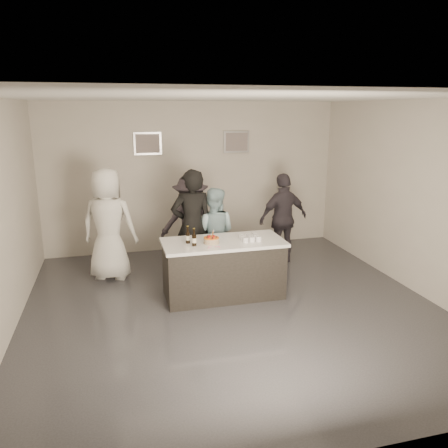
# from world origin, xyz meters

# --- Properties ---
(floor) EXTENTS (6.00, 6.00, 0.00)m
(floor) POSITION_xyz_m (0.00, 0.00, 0.00)
(floor) COLOR #3D3D42
(floor) RESTS_ON ground
(ceiling) EXTENTS (6.00, 6.00, 0.00)m
(ceiling) POSITION_xyz_m (0.00, 0.00, 3.00)
(ceiling) COLOR white
(wall_back) EXTENTS (6.00, 0.04, 3.00)m
(wall_back) POSITION_xyz_m (0.00, 3.00, 1.50)
(wall_back) COLOR beige
(wall_back) RESTS_ON ground
(wall_front) EXTENTS (6.00, 0.04, 3.00)m
(wall_front) POSITION_xyz_m (0.00, -3.00, 1.50)
(wall_front) COLOR beige
(wall_front) RESTS_ON ground
(wall_right) EXTENTS (0.04, 6.00, 3.00)m
(wall_right) POSITION_xyz_m (3.00, 0.00, 1.50)
(wall_right) COLOR beige
(wall_right) RESTS_ON ground
(picture_left) EXTENTS (0.54, 0.04, 0.44)m
(picture_left) POSITION_xyz_m (-0.90, 2.97, 2.20)
(picture_left) COLOR #B2B2B7
(picture_left) RESTS_ON wall_back
(picture_right) EXTENTS (0.54, 0.04, 0.44)m
(picture_right) POSITION_xyz_m (0.90, 2.97, 2.20)
(picture_right) COLOR #B2B2B7
(picture_right) RESTS_ON wall_back
(bar_counter) EXTENTS (1.86, 0.86, 0.90)m
(bar_counter) POSITION_xyz_m (-0.03, 0.44, 0.45)
(bar_counter) COLOR white
(bar_counter) RESTS_ON ground
(cake) EXTENTS (0.23, 0.23, 0.08)m
(cake) POSITION_xyz_m (-0.23, 0.37, 0.94)
(cake) COLOR orange
(cake) RESTS_ON bar_counter
(beer_bottle_a) EXTENTS (0.07, 0.07, 0.26)m
(beer_bottle_a) POSITION_xyz_m (-0.57, 0.46, 1.03)
(beer_bottle_a) COLOR black
(beer_bottle_a) RESTS_ON bar_counter
(beer_bottle_b) EXTENTS (0.07, 0.07, 0.26)m
(beer_bottle_b) POSITION_xyz_m (-0.50, 0.31, 1.03)
(beer_bottle_b) COLOR black
(beer_bottle_b) RESTS_ON bar_counter
(tumbler_cluster) EXTENTS (0.30, 0.30, 0.08)m
(tumbler_cluster) POSITION_xyz_m (0.38, 0.39, 0.94)
(tumbler_cluster) COLOR yellow
(tumbler_cluster) RESTS_ON bar_counter
(candles) EXTENTS (0.24, 0.08, 0.01)m
(candles) POSITION_xyz_m (-0.27, 0.18, 0.90)
(candles) COLOR pink
(candles) RESTS_ON bar_counter
(person_main_black) EXTENTS (0.72, 0.49, 1.92)m
(person_main_black) POSITION_xyz_m (-0.38, 1.16, 0.96)
(person_main_black) COLOR black
(person_main_black) RESTS_ON ground
(person_main_blue) EXTENTS (0.94, 0.85, 1.57)m
(person_main_blue) POSITION_xyz_m (0.02, 1.29, 0.79)
(person_main_blue) COLOR #9EC3CE
(person_main_blue) RESTS_ON ground
(person_guest_left) EXTENTS (1.09, 0.90, 1.92)m
(person_guest_left) POSITION_xyz_m (-1.72, 1.67, 0.96)
(person_guest_left) COLOR white
(person_guest_left) RESTS_ON ground
(person_guest_right) EXTENTS (1.06, 0.60, 1.71)m
(person_guest_right) POSITION_xyz_m (1.46, 1.69, 0.85)
(person_guest_right) COLOR #37313A
(person_guest_right) RESTS_ON ground
(person_guest_back) EXTENTS (1.21, 0.83, 1.71)m
(person_guest_back) POSITION_xyz_m (-0.27, 1.88, 0.86)
(person_guest_back) COLOR #373039
(person_guest_back) RESTS_ON ground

